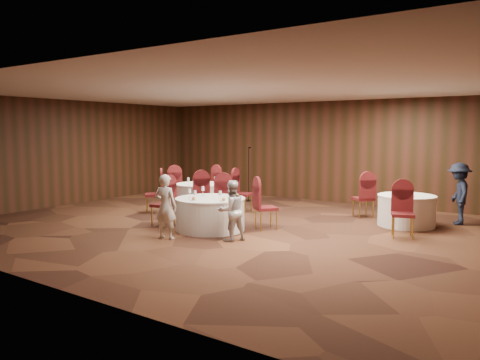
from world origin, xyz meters
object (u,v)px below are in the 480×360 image
Objects in this scene: table_right at (406,210)px; man_c at (459,194)px; mic_stand at (249,185)px; woman_b at (231,211)px; table_left at (200,196)px; table_main at (210,214)px; woman_a at (166,207)px.

table_right is 1.39m from man_c.
mic_stand is 5.52m from woman_b.
table_left and table_right have the same top height.
table_main is 1.17× the size of woman_a.
man_c is (4.54, 3.94, 0.37)m from table_main.
woman_b is at bearing -165.17° from woman_a.
woman_a is at bearing -131.89° from table_right.
table_left is 1.14× the size of woman_b.
woman_a reaches higher than table_left.
table_right is 0.99× the size of woman_a.
table_main is at bearing -139.66° from table_right.
woman_a is 7.02m from man_c.
mic_stand is at bearing 112.41° from table_main.
man_c reaches higher than table_main.
table_left is 3.78m from woman_a.
mic_stand is at bearing -124.17° from woman_b.
mic_stand is at bearing -112.33° from man_c.
table_right is 5.69m from woman_a.
table_right is at bearing 9.32° from table_left.
table_right is 0.77× the size of mic_stand.
mic_stand is at bearing 167.40° from table_right.
woman_a is at bearing -62.71° from man_c.
table_right is at bearing -66.78° from man_c.
mic_stand reaches higher than table_left.
woman_a reaches higher than woman_b.
woman_a is (-0.24, -1.21, 0.31)m from table_main.
mic_stand is 1.40× the size of woman_b.
table_right is at bearing -12.60° from mic_stand.
table_main is 4.67m from table_right.
woman_a is 1.09× the size of woman_b.
table_left is 0.96× the size of man_c.
table_main is 2.92m from table_left.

